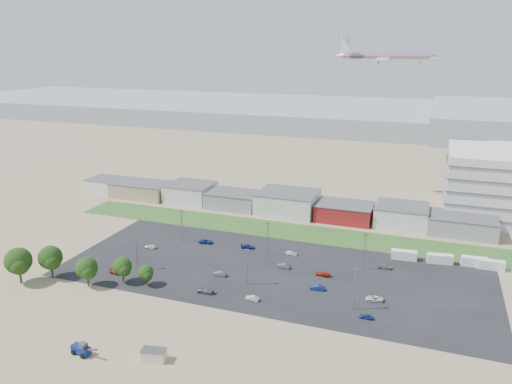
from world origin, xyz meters
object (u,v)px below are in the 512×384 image
at_px(parked_car_0, 374,299).
at_px(parked_car_5, 150,246).
at_px(telehandler, 81,348).
at_px(tree_far_left, 19,264).
at_px(parked_car_1, 317,288).
at_px(parked_car_12, 323,274).
at_px(parked_car_13, 252,298).
at_px(airliner, 386,56).
at_px(parked_car_7, 284,266).
at_px(box_trailer_a, 404,255).
at_px(parked_car_11, 291,253).
at_px(parked_car_10, 116,272).
at_px(parked_car_6, 248,246).
at_px(parked_car_4, 220,274).
at_px(parked_car_2, 366,316).
at_px(parked_car_9, 206,242).
at_px(parked_car_8, 385,267).
at_px(portable_shed, 154,355).
at_px(parked_car_3, 205,290).

xyz_separation_m(parked_car_0, parked_car_5, (-70.90, 10.10, -0.00)).
relative_size(telehandler, tree_far_left, 0.60).
xyz_separation_m(parked_car_1, parked_car_12, (-0.44, 8.65, -0.06)).
bearing_deg(telehandler, parked_car_13, 62.48).
bearing_deg(parked_car_5, parked_car_0, 76.05).
xyz_separation_m(airliner, parked_car_7, (-16.26, -80.21, -56.97)).
bearing_deg(box_trailer_a, parked_car_11, -169.90).
distance_m(parked_car_1, parked_car_12, 8.66).
xyz_separation_m(telehandler, parked_car_10, (-15.98, 34.66, -0.86)).
distance_m(box_trailer_a, parked_car_7, 36.87).
distance_m(telehandler, parked_car_6, 65.71).
bearing_deg(parked_car_0, parked_car_5, -104.95).
bearing_deg(parked_car_1, parked_car_5, -102.06).
xyz_separation_m(box_trailer_a, parked_car_4, (-47.30, -29.18, -0.74)).
bearing_deg(parked_car_11, telehandler, 157.58).
bearing_deg(parked_car_0, parked_car_2, -11.07).
bearing_deg(parked_car_9, parked_car_1, -122.30).
bearing_deg(parked_car_9, parked_car_11, -96.63).
xyz_separation_m(box_trailer_a, parked_car_8, (-4.61, -8.63, -0.73)).
bearing_deg(parked_car_4, parked_car_11, 145.93).
distance_m(parked_car_10, parked_car_12, 58.07).
distance_m(parked_car_6, parked_car_10, 41.16).
bearing_deg(parked_car_12, parked_car_2, 42.32).
bearing_deg(parked_car_9, parked_car_12, -111.82).
relative_size(airliner, parked_car_5, 11.34).
relative_size(parked_car_4, parked_car_8, 1.01).
bearing_deg(parked_car_4, airliner, 162.40).
relative_size(portable_shed, parked_car_0, 1.14).
bearing_deg(parked_car_9, portable_shed, -171.70).
distance_m(portable_shed, telehandler, 15.65).
bearing_deg(parked_car_10, box_trailer_a, -56.04).
height_order(parked_car_5, parked_car_13, parked_car_5).
height_order(box_trailer_a, parked_car_0, box_trailer_a).
height_order(parked_car_1, parked_car_13, parked_car_1).
xyz_separation_m(parked_car_3, parked_car_5, (-29.19, 20.85, -0.05)).
distance_m(parked_car_2, parked_car_12, 23.73).
relative_size(airliner, parked_car_11, 11.74).
xyz_separation_m(parked_car_10, parked_car_11, (42.73, 29.54, 0.00)).
height_order(telehandler, parked_car_6, telehandler).
xyz_separation_m(parked_car_1, parked_car_4, (-27.45, -1.19, -0.01)).
distance_m(portable_shed, parked_car_9, 62.76).
height_order(parked_car_7, parked_car_10, parked_car_7).
distance_m(telehandler, box_trailer_a, 93.81).
height_order(parked_car_2, parked_car_8, parked_car_8).
distance_m(telehandler, parked_car_9, 63.77).
height_order(telehandler, parked_car_1, telehandler).
bearing_deg(parked_car_13, parked_car_4, -122.74).
height_order(parked_car_6, parked_car_8, parked_car_8).
bearing_deg(parked_car_0, parked_car_13, -77.41).
distance_m(parked_car_0, parked_car_6, 46.73).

